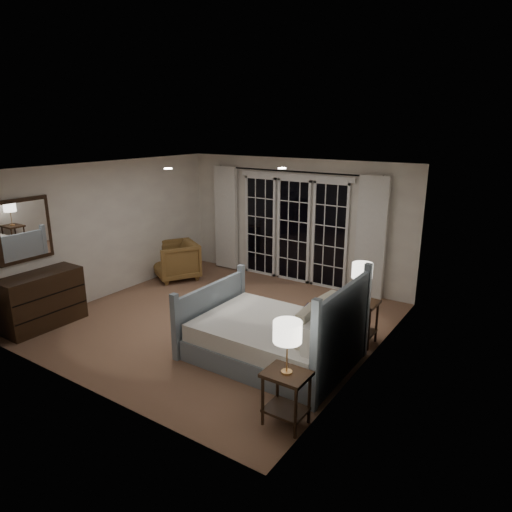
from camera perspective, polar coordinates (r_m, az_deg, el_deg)
The scene contains 20 objects.
floor at distance 7.65m, azimuth -4.57°, elevation -8.06°, with size 5.00×5.00×0.00m, color brown.
ceiling at distance 7.01m, azimuth -5.03°, elevation 10.92°, with size 5.00×5.00×0.00m, color white.
wall_left at distance 8.96m, azimuth -17.46°, elevation 3.28°, with size 0.02×5.00×2.50m, color beige.
wall_right at distance 6.06m, azimuth 14.11°, elevation -2.44°, with size 0.02×5.00×2.50m, color beige.
wall_back at distance 9.26m, azimuth 4.86°, elevation 4.38°, with size 5.00×0.02×2.50m, color beige.
wall_front at distance 5.59m, azimuth -20.91°, elevation -4.64°, with size 5.00×0.02×2.50m, color beige.
french_doors at distance 9.26m, azimuth 4.71°, elevation 3.36°, with size 2.50×0.04×2.20m.
curtain_rod at distance 9.03m, azimuth 4.70°, elevation 10.49°, with size 0.03×0.03×3.50m, color black.
curtain_left at distance 10.07m, azimuth -3.76°, elevation 4.77°, with size 0.55×0.10×2.25m, color white.
curtain_right at distance 8.52m, azimuth 14.20°, elevation 2.21°, with size 0.55×0.10×2.25m, color white.
downlight_a at distance 7.05m, azimuth 3.27°, elevation 10.90°, with size 0.12×0.12×0.01m, color white.
downlight_b at distance 7.11m, azimuth -10.93°, elevation 10.68°, with size 0.12×0.12×0.01m, color white.
bed at distance 6.36m, azimuth 2.39°, elevation -10.12°, with size 2.15×1.54×1.25m.
nightstand_left at distance 5.07m, azimuth 3.80°, elevation -16.43°, with size 0.48×0.38×0.62m.
nightstand_right at distance 6.92m, azimuth 12.78°, elevation -7.20°, with size 0.51×0.41×0.66m.
lamp_left at distance 4.74m, azimuth 3.95°, elevation -9.50°, with size 0.30×0.30×0.58m.
lamp_right at distance 6.68m, azimuth 13.14°, elevation -1.84°, with size 0.29×0.29×0.57m.
armchair at distance 9.68m, azimuth -9.99°, elevation -0.55°, with size 0.84×0.86×0.78m, color brown.
dresser at distance 8.04m, azimuth -25.17°, elevation -5.00°, with size 0.53×1.25×0.88m.
mirror at distance 7.94m, azimuth -27.02°, elevation 2.88°, with size 0.05×0.85×1.00m.
Camera 1 is at (4.36, -5.45, 3.13)m, focal length 32.00 mm.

